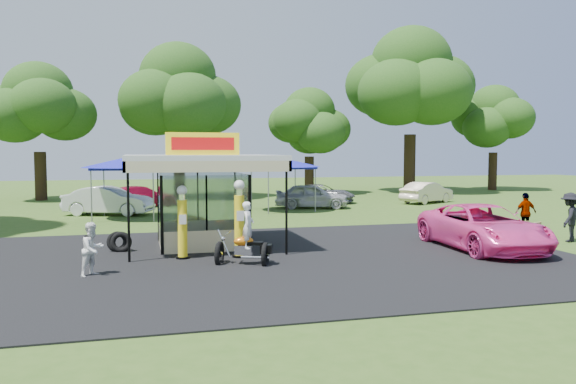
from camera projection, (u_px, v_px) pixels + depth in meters
name	position (u px, v px, depth m)	size (l,w,h in m)	color
ground	(289.00, 271.00, 16.39)	(120.00, 120.00, 0.00)	#33531A
asphalt_apron	(274.00, 258.00, 18.32)	(20.00, 14.00, 0.04)	black
gas_station_kiosk	(202.00, 199.00, 20.58)	(5.40, 5.40, 4.18)	white
gas_pump_left	(182.00, 224.00, 18.11)	(0.45, 0.45, 2.42)	black
gas_pump_right	(239.00, 221.00, 18.35)	(0.48, 0.48, 2.58)	black
motorcycle	(246.00, 240.00, 17.20)	(1.80, 1.35, 2.05)	black
spare_tires	(119.00, 242.00, 19.48)	(0.88, 0.53, 0.75)	black
a_frame_sign	(530.00, 236.00, 19.87)	(0.62, 0.69, 1.02)	#593819
kiosk_car	(196.00, 226.00, 22.80)	(1.13, 2.82, 0.96)	yellow
pink_sedan	(483.00, 227.00, 19.98)	(2.68, 5.81, 1.61)	#FF45A3
spectator_west	(93.00, 249.00, 15.69)	(0.74, 0.58, 1.52)	white
spectator_east_a	(570.00, 217.00, 21.83)	(1.24, 0.71, 1.92)	black
spectator_east_b	(526.00, 213.00, 24.30)	(1.02, 0.42, 1.74)	gray
bg_car_a	(108.00, 201.00, 31.15)	(1.69, 4.83, 1.59)	silver
bg_car_b	(141.00, 196.00, 35.79)	(1.90, 4.66, 1.35)	maroon
bg_car_c	(312.00, 196.00, 34.99)	(1.84, 4.57, 1.56)	#B4B2B7
bg_car_d	(321.00, 194.00, 38.74)	(2.14, 4.64, 1.29)	#585759
bg_car_e	(427.00, 193.00, 38.69)	(1.53, 4.39, 1.45)	beige
tent_west	(127.00, 163.00, 29.31)	(4.63, 4.63, 3.24)	gray
tent_east	(283.00, 163.00, 33.41)	(4.51, 4.51, 3.15)	gray
oak_far_b	(39.00, 114.00, 40.56)	(8.21, 8.21, 9.79)	black
oak_far_c	(178.00, 102.00, 42.68)	(9.81, 9.81, 11.56)	black
oak_far_d	(309.00, 128.00, 47.35)	(7.36, 7.36, 8.76)	black
oak_far_e	(411.00, 89.00, 48.77)	(11.82, 11.82, 14.07)	black
oak_far_f	(494.00, 124.00, 52.00)	(7.90, 7.90, 9.52)	black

